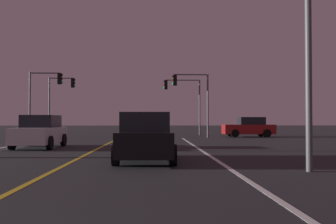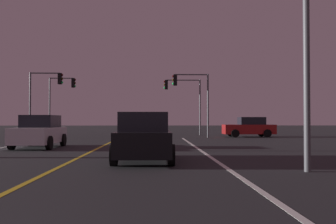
{
  "view_description": "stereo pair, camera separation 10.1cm",
  "coord_description": "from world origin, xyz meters",
  "px_view_note": "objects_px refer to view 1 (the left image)",
  "views": [
    {
      "loc": [
        2.86,
        -1.21,
        1.43
      ],
      "look_at": [
        3.81,
        25.31,
        2.02
      ],
      "focal_mm": 39.69,
      "sensor_mm": 36.0,
      "label": 1
    },
    {
      "loc": [
        2.96,
        -1.21,
        1.43
      ],
      "look_at": [
        3.81,
        25.31,
        2.02
      ],
      "focal_mm": 39.69,
      "sensor_mm": 36.0,
      "label": 2
    }
  ],
  "objects_px": {
    "car_oncoming": "(40,132)",
    "traffic_light_near_left": "(46,89)",
    "car_lead_same_lane": "(146,138)",
    "traffic_light_far_left": "(62,93)",
    "car_crossing_side": "(249,127)",
    "traffic_light_far_right": "(182,94)",
    "traffic_light_near_right": "(190,90)"
  },
  "relations": [
    {
      "from": "car_oncoming",
      "to": "traffic_light_near_left",
      "type": "distance_m",
      "value": 11.44
    },
    {
      "from": "car_oncoming",
      "to": "traffic_light_near_left",
      "type": "relative_size",
      "value": 0.81
    },
    {
      "from": "car_lead_same_lane",
      "to": "traffic_light_far_left",
      "type": "bearing_deg",
      "value": 20.69
    },
    {
      "from": "traffic_light_near_left",
      "to": "car_crossing_side",
      "type": "bearing_deg",
      "value": 4.4
    },
    {
      "from": "car_crossing_side",
      "to": "car_lead_same_lane",
      "type": "height_order",
      "value": "same"
    },
    {
      "from": "car_lead_same_lane",
      "to": "traffic_light_near_left",
      "type": "relative_size",
      "value": 0.81
    },
    {
      "from": "car_crossing_side",
      "to": "car_oncoming",
      "type": "distance_m",
      "value": 18.44
    },
    {
      "from": "car_oncoming",
      "to": "traffic_light_far_right",
      "type": "distance_m",
      "value": 18.57
    },
    {
      "from": "car_crossing_side",
      "to": "car_oncoming",
      "type": "bearing_deg",
      "value": 40.38
    },
    {
      "from": "traffic_light_far_left",
      "to": "traffic_light_near_left",
      "type": "bearing_deg",
      "value": -88.95
    },
    {
      "from": "traffic_light_near_right",
      "to": "traffic_light_near_left",
      "type": "height_order",
      "value": "traffic_light_near_left"
    },
    {
      "from": "traffic_light_near_left",
      "to": "traffic_light_far_left",
      "type": "distance_m",
      "value": 5.5
    },
    {
      "from": "car_crossing_side",
      "to": "traffic_light_near_left",
      "type": "height_order",
      "value": "traffic_light_near_left"
    },
    {
      "from": "car_oncoming",
      "to": "traffic_light_far_right",
      "type": "relative_size",
      "value": 0.8
    },
    {
      "from": "traffic_light_far_left",
      "to": "traffic_light_far_right",
      "type": "bearing_deg",
      "value": -0.0
    },
    {
      "from": "car_lead_same_lane",
      "to": "traffic_light_far_right",
      "type": "xyz_separation_m",
      "value": [
        2.96,
        22.73,
        3.19
      ]
    },
    {
      "from": "car_lead_same_lane",
      "to": "traffic_light_far_right",
      "type": "bearing_deg",
      "value": -7.41
    },
    {
      "from": "car_oncoming",
      "to": "traffic_light_near_left",
      "type": "bearing_deg",
      "value": -165.1
    },
    {
      "from": "car_lead_same_lane",
      "to": "traffic_light_far_left",
      "type": "relative_size",
      "value": 0.78
    },
    {
      "from": "traffic_light_far_right",
      "to": "traffic_light_far_left",
      "type": "height_order",
      "value": "traffic_light_far_left"
    },
    {
      "from": "car_oncoming",
      "to": "traffic_light_near_right",
      "type": "relative_size",
      "value": 0.82
    },
    {
      "from": "traffic_light_near_left",
      "to": "traffic_light_far_right",
      "type": "bearing_deg",
      "value": 25.67
    },
    {
      "from": "traffic_light_near_right",
      "to": "traffic_light_far_left",
      "type": "distance_m",
      "value": 13.04
    },
    {
      "from": "traffic_light_near_right",
      "to": "car_crossing_side",
      "type": "bearing_deg",
      "value": -165.87
    },
    {
      "from": "car_oncoming",
      "to": "traffic_light_far_right",
      "type": "bearing_deg",
      "value": 151.93
    },
    {
      "from": "traffic_light_near_right",
      "to": "traffic_light_far_right",
      "type": "bearing_deg",
      "value": -87.07
    },
    {
      "from": "car_lead_same_lane",
      "to": "car_crossing_side",
      "type": "bearing_deg",
      "value": -24.37
    },
    {
      "from": "traffic_light_near_right",
      "to": "traffic_light_near_left",
      "type": "xyz_separation_m",
      "value": [
        -11.72,
        0.0,
        0.04
      ]
    },
    {
      "from": "traffic_light_far_left",
      "to": "traffic_light_near_right",
      "type": "bearing_deg",
      "value": -24.95
    },
    {
      "from": "traffic_light_far_right",
      "to": "traffic_light_near_right",
      "type": "bearing_deg",
      "value": 92.93
    },
    {
      "from": "car_crossing_side",
      "to": "car_oncoming",
      "type": "xyz_separation_m",
      "value": [
        -14.05,
        -11.94,
        0.0
      ]
    },
    {
      "from": "car_oncoming",
      "to": "traffic_light_far_right",
      "type": "xyz_separation_m",
      "value": [
        8.61,
        16.15,
        3.19
      ]
    }
  ]
}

